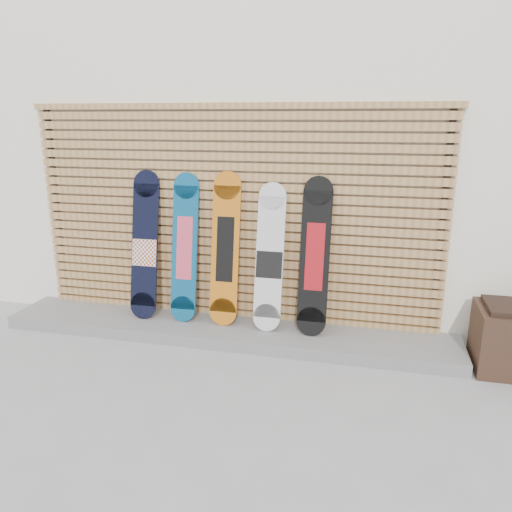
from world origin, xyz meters
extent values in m
plane|color=gray|center=(0.00, 0.00, 0.00)|extent=(80.00, 80.00, 0.00)
cube|color=white|center=(0.50, 3.50, 1.80)|extent=(12.00, 5.00, 3.60)
cube|color=slate|center=(-0.15, 0.68, 0.06)|extent=(4.60, 0.70, 0.12)
cube|color=#A77845|center=(-0.15, 0.97, 0.14)|extent=(4.20, 0.05, 0.08)
cube|color=#A77845|center=(-0.15, 0.97, 0.23)|extent=(4.20, 0.05, 0.08)
cube|color=#A77845|center=(-0.15, 0.97, 0.33)|extent=(4.20, 0.05, 0.07)
cube|color=#A77845|center=(-0.15, 0.97, 0.43)|extent=(4.20, 0.05, 0.07)
cube|color=#A77845|center=(-0.15, 0.97, 0.53)|extent=(4.20, 0.05, 0.07)
cube|color=#A77845|center=(-0.15, 0.97, 0.62)|extent=(4.20, 0.05, 0.07)
cube|color=#A77845|center=(-0.15, 0.97, 0.72)|extent=(4.20, 0.05, 0.07)
cube|color=#A77845|center=(-0.15, 0.97, 0.82)|extent=(4.20, 0.05, 0.07)
cube|color=#A77845|center=(-0.15, 0.97, 0.91)|extent=(4.20, 0.05, 0.07)
cube|color=#A77845|center=(-0.15, 0.97, 1.01)|extent=(4.20, 0.05, 0.08)
cube|color=#A77845|center=(-0.15, 0.97, 1.11)|extent=(4.20, 0.05, 0.08)
cube|color=#A77845|center=(-0.15, 0.97, 1.20)|extent=(4.20, 0.05, 0.08)
cube|color=#A77845|center=(-0.15, 0.97, 1.30)|extent=(4.20, 0.05, 0.08)
cube|color=#A77845|center=(-0.15, 0.97, 1.40)|extent=(4.20, 0.05, 0.08)
cube|color=#A77845|center=(-0.15, 0.97, 1.50)|extent=(4.20, 0.05, 0.08)
cube|color=#A77845|center=(-0.15, 0.97, 1.59)|extent=(4.20, 0.05, 0.08)
cube|color=#A77845|center=(-0.15, 0.97, 1.69)|extent=(4.20, 0.05, 0.08)
cube|color=#A77845|center=(-0.15, 0.97, 1.79)|extent=(4.20, 0.05, 0.08)
cube|color=#A77845|center=(-0.15, 0.97, 1.88)|extent=(4.20, 0.05, 0.08)
cube|color=#A77845|center=(-0.15, 0.97, 1.98)|extent=(4.20, 0.05, 0.08)
cube|color=#A77845|center=(-0.15, 0.97, 2.08)|extent=(4.20, 0.05, 0.08)
cube|color=#A77845|center=(-0.15, 0.97, 2.17)|extent=(4.20, 0.05, 0.08)
cube|color=black|center=(-2.17, 0.99, 1.12)|extent=(0.06, 0.04, 2.23)
cube|color=black|center=(1.87, 0.99, 1.12)|extent=(0.06, 0.04, 2.23)
cube|color=#A77845|center=(-0.15, 0.97, 2.26)|extent=(4.26, 0.07, 0.06)
cube|color=black|center=(-1.04, 0.78, 0.88)|extent=(0.28, 0.27, 1.25)
cylinder|color=black|center=(-1.04, 0.66, 0.26)|extent=(0.28, 0.08, 0.28)
cylinder|color=black|center=(-1.04, 0.91, 1.50)|extent=(0.28, 0.08, 0.28)
cube|color=white|center=(-1.04, 0.77, 0.80)|extent=(0.27, 0.08, 0.28)
cube|color=navy|center=(-0.61, 0.80, 0.87)|extent=(0.27, 0.25, 1.25)
cylinder|color=navy|center=(-0.61, 0.68, 0.25)|extent=(0.27, 0.07, 0.27)
cylinder|color=navy|center=(-0.61, 0.91, 1.49)|extent=(0.27, 0.07, 0.27)
cube|color=#EE546C|center=(-0.61, 0.80, 0.87)|extent=(0.17, 0.14, 0.64)
cube|color=#C66A15|center=(-0.17, 0.80, 0.88)|extent=(0.28, 0.24, 1.25)
cylinder|color=#C66A15|center=(-0.17, 0.69, 0.26)|extent=(0.28, 0.07, 0.28)
cylinder|color=#C66A15|center=(-0.17, 0.91, 1.51)|extent=(0.28, 0.07, 0.28)
cube|color=black|center=(-0.17, 0.80, 0.88)|extent=(0.18, 0.14, 0.65)
cube|color=silver|center=(0.28, 0.78, 0.84)|extent=(0.27, 0.27, 1.17)
cylinder|color=silver|center=(0.28, 0.66, 0.25)|extent=(0.27, 0.08, 0.27)
cylinder|color=silver|center=(0.28, 0.91, 1.42)|extent=(0.27, 0.08, 0.27)
cube|color=black|center=(0.28, 0.77, 0.77)|extent=(0.26, 0.08, 0.26)
cube|color=black|center=(0.73, 0.78, 0.87)|extent=(0.28, 0.28, 1.23)
cylinder|color=black|center=(0.73, 0.65, 0.26)|extent=(0.28, 0.08, 0.28)
cylinder|color=black|center=(0.73, 0.90, 1.49)|extent=(0.28, 0.08, 0.28)
cube|color=maroon|center=(0.73, 0.78, 0.87)|extent=(0.18, 0.16, 0.64)
camera|label=1|loc=(1.24, -3.81, 2.17)|focal=35.00mm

